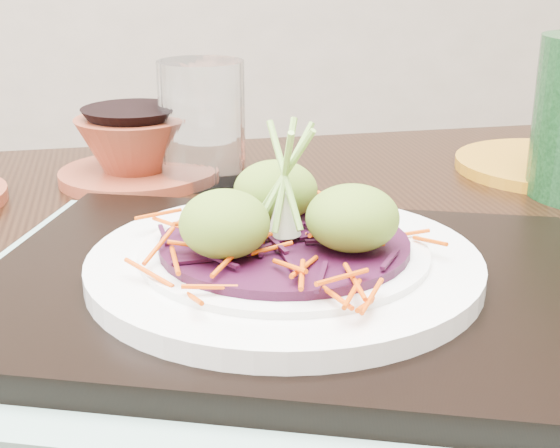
{
  "coord_description": "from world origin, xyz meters",
  "views": [
    {
      "loc": [
        -0.03,
        -0.45,
        0.97
      ],
      "look_at": [
        0.03,
        0.01,
        0.81
      ],
      "focal_mm": 50.0,
      "sensor_mm": 36.0,
      "label": 1
    }
  ],
  "objects": [
    {
      "name": "dining_table",
      "position": [
        0.02,
        0.03,
        0.66
      ],
      "size": [
        1.27,
        0.9,
        0.76
      ],
      "rotation": [
        0.0,
        0.0,
        0.07
      ],
      "color": "black",
      "rests_on": "ground"
    },
    {
      "name": "placemat",
      "position": [
        0.03,
        -0.01,
        0.76
      ],
      "size": [
        0.51,
        0.45,
        0.0
      ],
      "primitive_type": "cube",
      "rotation": [
        0.0,
        0.0,
        -0.3
      ],
      "color": "#7DA297",
      "rests_on": "dining_table"
    },
    {
      "name": "serving_tray",
      "position": [
        0.03,
        -0.01,
        0.77
      ],
      "size": [
        0.44,
        0.38,
        0.02
      ],
      "primitive_type": "cube",
      "rotation": [
        0.0,
        0.0,
        -0.3
      ],
      "color": "black",
      "rests_on": "placemat"
    },
    {
      "name": "white_plate",
      "position": [
        0.03,
        -0.01,
        0.79
      ],
      "size": [
        0.24,
        0.24,
        0.02
      ],
      "color": "white",
      "rests_on": "serving_tray"
    },
    {
      "name": "cabbage_bed",
      "position": [
        0.03,
        -0.01,
        0.8
      ],
      "size": [
        0.15,
        0.15,
        0.01
      ],
      "primitive_type": "cylinder",
      "color": "#330A23",
      "rests_on": "white_plate"
    },
    {
      "name": "carrot_julienne",
      "position": [
        0.03,
        -0.01,
        0.81
      ],
      "size": [
        0.19,
        0.19,
        0.01
      ],
      "primitive_type": null,
      "color": "#CE4203",
      "rests_on": "cabbage_bed"
    },
    {
      "name": "guacamole_scoops",
      "position": [
        0.03,
        -0.01,
        0.82
      ],
      "size": [
        0.13,
        0.12,
        0.04
      ],
      "color": "#557222",
      "rests_on": "cabbage_bed"
    },
    {
      "name": "scallion_garnish",
      "position": [
        0.03,
        -0.01,
        0.84
      ],
      "size": [
        0.06,
        0.06,
        0.08
      ],
      "primitive_type": null,
      "color": "#82BA4A",
      "rests_on": "cabbage_bed"
    },
    {
      "name": "water_glass",
      "position": [
        -0.0,
        0.27,
        0.82
      ],
      "size": [
        0.09,
        0.09,
        0.11
      ],
      "primitive_type": "cylinder",
      "rotation": [
        0.0,
        0.0,
        0.07
      ],
      "color": "white",
      "rests_on": "dining_table"
    },
    {
      "name": "terracotta_bowl_set",
      "position": [
        -0.07,
        0.28,
        0.79
      ],
      "size": [
        0.17,
        0.17,
        0.06
      ],
      "rotation": [
        0.0,
        0.0,
        -0.21
      ],
      "color": "maroon",
      "rests_on": "dining_table"
    },
    {
      "name": "yellow_plate",
      "position": [
        0.34,
        0.26,
        0.76
      ],
      "size": [
        0.25,
        0.25,
        0.01
      ],
      "primitive_type": "cylinder",
      "rotation": [
        0.0,
        0.0,
        0.51
      ],
      "color": "#A16611",
      "rests_on": "dining_table"
    }
  ]
}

